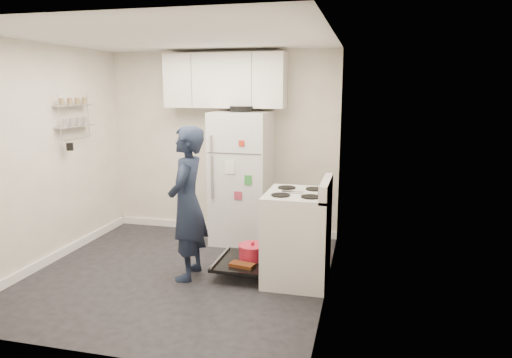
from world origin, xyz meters
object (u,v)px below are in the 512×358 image
(electric_range, at_px, (296,237))
(person, at_px, (187,204))
(open_oven_door, at_px, (247,256))
(refrigerator, at_px, (242,177))

(electric_range, xyz_separation_m, person, (-1.13, -0.20, 0.35))
(open_oven_door, bearing_deg, person, -158.65)
(refrigerator, xyz_separation_m, person, (-0.23, -1.30, -0.05))
(electric_range, bearing_deg, open_oven_door, 176.42)
(electric_range, distance_m, person, 1.20)
(person, bearing_deg, electric_range, 95.67)
(open_oven_door, bearing_deg, refrigerator, 108.35)
(person, bearing_deg, open_oven_door, 107.18)
(refrigerator, distance_m, person, 1.32)
(electric_range, bearing_deg, refrigerator, 129.14)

